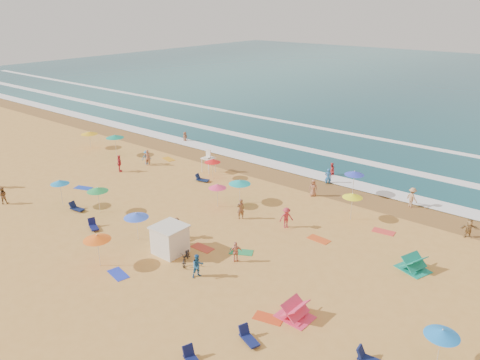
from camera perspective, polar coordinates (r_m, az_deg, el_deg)
The scene contains 13 objects.
ground at distance 39.92m, azimuth -5.78°, elevation -4.32°, with size 220.00×220.00×0.00m, color gold.
ocean at distance 113.66m, azimuth 25.84°, elevation 10.36°, with size 220.00×140.00×0.18m, color #0C4756.
wet_sand at distance 48.83m, azimuth 4.51°, elevation 0.57°, with size 220.00×220.00×0.00m, color olive.
surf_foam at distance 55.93m, azimuth 9.66°, elevation 3.11°, with size 200.00×18.70×0.05m.
cabana at distance 34.07m, azimuth -8.53°, elevation -7.26°, with size 2.00×2.00×2.00m, color silver.
cabana_roof at distance 33.58m, azimuth -8.63°, elevation -5.67°, with size 2.20×2.20×0.12m, color silver.
bicycle at distance 32.91m, azimuth -6.58°, elevation -9.24°, with size 0.67×1.91×1.00m, color black.
lifeguard_stand at distance 49.39m, azimuth -3.85°, elevation 2.12°, with size 1.20×1.20×2.10m, color white, non-canonical shape.
beach_umbrellas at distance 38.47m, azimuth -3.24°, elevation -1.83°, with size 53.94×30.98×0.76m.
loungers at distance 34.22m, azimuth -6.42°, elevation -8.60°, with size 64.72×19.76×0.34m.
towels at distance 39.33m, azimuth -9.50°, elevation -4.89°, with size 40.63×22.14×0.03m.
popup_tents at distance 30.67m, azimuth 14.36°, elevation -12.07°, with size 5.71×11.29×1.20m.
beachgoers at distance 42.36m, azimuth -1.66°, elevation -1.48°, with size 39.86×25.78×2.08m.
Camera 1 is at (25.66, -25.42, 17.00)m, focal length 35.00 mm.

